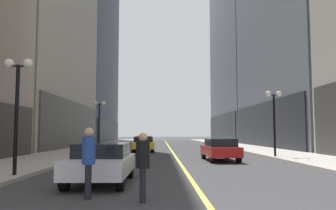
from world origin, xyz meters
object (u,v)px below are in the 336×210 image
at_px(car_white, 102,162).
at_px(street_lamp_left_far, 99,115).
at_px(pedestrian_in_black_coat, 143,161).
at_px(street_lamp_right_mid, 274,109).
at_px(car_black, 144,141).
at_px(car_red, 220,149).
at_px(car_yellow, 143,144).
at_px(street_lamp_left_near, 17,90).
at_px(pedestrian_in_blue_hoodie, 89,157).

distance_m(car_white, street_lamp_left_far, 18.67).
relative_size(pedestrian_in_black_coat, street_lamp_right_mid, 0.38).
height_order(car_white, car_black, same).
bearing_deg(car_red, street_lamp_right_mid, 24.14).
height_order(car_yellow, street_lamp_left_near, street_lamp_left_near).
xyz_separation_m(car_black, pedestrian_in_black_coat, (1.28, -29.09, 0.26)).
xyz_separation_m(car_red, street_lamp_right_mid, (3.92, 1.76, 2.54)).
bearing_deg(street_lamp_left_near, car_yellow, 77.71).
xyz_separation_m(car_white, pedestrian_in_black_coat, (1.51, -3.08, 0.26)).
bearing_deg(car_white, pedestrian_in_black_coat, -63.86).
xyz_separation_m(pedestrian_in_blue_hoodie, street_lamp_left_far, (-3.45, 20.87, 2.19)).
height_order(car_white, pedestrian_in_blue_hoodie, pedestrian_in_blue_hoodie).
relative_size(car_white, street_lamp_left_far, 0.92).
height_order(pedestrian_in_black_coat, pedestrian_in_blue_hoodie, pedestrian_in_blue_hoodie).
distance_m(car_yellow, pedestrian_in_black_coat, 21.77).
bearing_deg(car_black, street_lamp_left_far, -114.61).
relative_size(car_red, street_lamp_right_mid, 0.96).
relative_size(car_white, street_lamp_right_mid, 0.92).
xyz_separation_m(pedestrian_in_black_coat, street_lamp_left_far, (-4.86, 21.27, 2.28)).
xyz_separation_m(street_lamp_left_near, street_lamp_left_far, (0.00, 17.08, 0.00)).
bearing_deg(street_lamp_right_mid, car_red, -155.86).
relative_size(pedestrian_in_black_coat, street_lamp_left_near, 0.38).
height_order(car_yellow, pedestrian_in_blue_hoodie, pedestrian_in_blue_hoodie).
distance_m(car_red, pedestrian_in_black_coat, 12.52).
bearing_deg(pedestrian_in_black_coat, street_lamp_left_far, 102.86).
bearing_deg(street_lamp_right_mid, street_lamp_left_near, -143.65).
height_order(car_white, street_lamp_left_near, street_lamp_left_near).
relative_size(car_yellow, pedestrian_in_blue_hoodie, 2.49).
relative_size(pedestrian_in_blue_hoodie, street_lamp_left_far, 0.41).
bearing_deg(car_white, car_black, 89.49).
bearing_deg(street_lamp_right_mid, street_lamp_left_far, 149.11).
bearing_deg(car_black, street_lamp_right_mid, -59.21).
xyz_separation_m(car_yellow, street_lamp_left_far, (-3.82, -0.47, 2.54)).
relative_size(street_lamp_left_near, street_lamp_left_far, 1.00).
relative_size(car_black, street_lamp_left_far, 1.00).
height_order(pedestrian_in_black_coat, street_lamp_left_far, street_lamp_left_far).
distance_m(car_white, car_red, 10.38).
bearing_deg(car_red, pedestrian_in_black_coat, -108.76).
height_order(car_white, car_yellow, same).
xyz_separation_m(car_red, pedestrian_in_black_coat, (-4.03, -11.86, 0.26)).
distance_m(car_white, pedestrian_in_blue_hoodie, 2.70).
relative_size(car_white, pedestrian_in_blue_hoodie, 2.25).
distance_m(car_red, car_black, 18.03).
xyz_separation_m(car_white, street_lamp_right_mid, (9.45, 10.54, 2.54)).
bearing_deg(car_white, street_lamp_right_mid, 48.10).
height_order(car_yellow, street_lamp_right_mid, street_lamp_right_mid).
distance_m(car_red, street_lamp_left_near, 12.01).
xyz_separation_m(car_yellow, street_lamp_left_near, (-3.82, -17.55, 2.54)).
xyz_separation_m(car_yellow, pedestrian_in_blue_hoodie, (-0.37, -21.34, 0.34)).
height_order(car_yellow, car_black, same).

